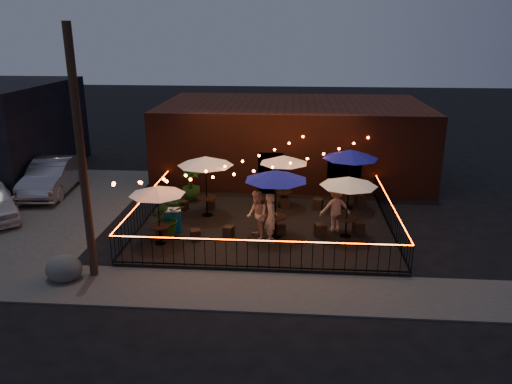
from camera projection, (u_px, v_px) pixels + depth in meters
ground at (262, 248)px, 18.59m from camera, size 110.00×110.00×0.00m
patio at (265, 226)px, 20.47m from camera, size 10.00×8.00×0.15m
sidewalk at (255, 291)px, 15.51m from camera, size 18.00×2.50×0.05m
parking_lot at (12, 204)px, 23.27m from camera, size 11.00×12.00×0.02m
brick_building at (292, 139)px, 27.36m from camera, size 14.00×8.00×4.00m
utility_pole at (82, 158)px, 15.28m from camera, size 0.26×0.26×8.00m
fence_front at (258, 255)px, 16.49m from camera, size 10.00×0.04×1.04m
fence_left at (145, 209)px, 20.65m from camera, size 0.04×8.00×1.04m
fence_right at (390, 216)px, 19.91m from camera, size 0.04×8.00×1.04m
festoon_lights at (240, 170)px, 19.49m from camera, size 10.02×8.72×1.32m
cafe_table_0 at (157, 191)px, 18.00m from camera, size 2.71×2.71×2.25m
cafe_table_1 at (205, 162)px, 20.71m from camera, size 2.63×2.63×2.60m
cafe_table_2 at (276, 176)px, 18.52m from camera, size 3.14×3.14×2.65m
cafe_table_3 at (284, 160)px, 21.79m from camera, size 2.75×2.75×2.38m
cafe_table_4 at (349, 182)px, 18.60m from camera, size 2.31×2.31×2.40m
cafe_table_5 at (351, 155)px, 21.51m from camera, size 2.57×2.57×2.69m
bistro_chair_0 at (162, 235)px, 18.82m from camera, size 0.45×0.45×0.43m
bistro_chair_1 at (195, 235)px, 18.84m from camera, size 0.46×0.46×0.43m
bistro_chair_2 at (183, 206)px, 21.99m from camera, size 0.46×0.46×0.42m
bistro_chair_3 at (211, 205)px, 22.15m from camera, size 0.34×0.34×0.40m
bistro_chair_4 at (229, 231)px, 19.18m from camera, size 0.44×0.44×0.42m
bistro_chair_5 at (280, 229)px, 19.42m from camera, size 0.49×0.49×0.45m
bistro_chair_6 at (260, 204)px, 22.13m from camera, size 0.54×0.54×0.49m
bistro_chair_7 at (285, 202)px, 22.31m from camera, size 0.46×0.46×0.48m
bistro_chair_8 at (320, 230)px, 19.22m from camera, size 0.50×0.50×0.50m
bistro_chair_9 at (358, 228)px, 19.47m from camera, size 0.48×0.48×0.45m
bistro_chair_10 at (318, 204)px, 22.15m from camera, size 0.50×0.50×0.47m
bistro_chair_11 at (360, 201)px, 22.52m from camera, size 0.53×0.53×0.48m
patron_a at (271, 218)px, 18.54m from camera, size 0.61×0.78×1.90m
patron_b at (257, 215)px, 18.79m from camera, size 0.98×1.11×1.90m
patron_c at (336, 208)px, 19.51m from camera, size 1.34×0.90×1.91m
potted_shrub_a at (167, 218)px, 19.09m from camera, size 1.72×1.63×1.50m
potted_shrub_b at (177, 200)px, 21.39m from camera, size 0.80×0.70×1.26m
potted_shrub_c at (191, 184)px, 23.11m from camera, size 0.88×0.88×1.53m
cooler at (173, 220)px, 19.68m from camera, size 0.76×0.62×0.90m
boulder at (64, 269)px, 16.10m from camera, size 1.26×1.16×0.80m
car_silver at (52, 176)px, 24.64m from camera, size 2.33×5.29×1.69m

